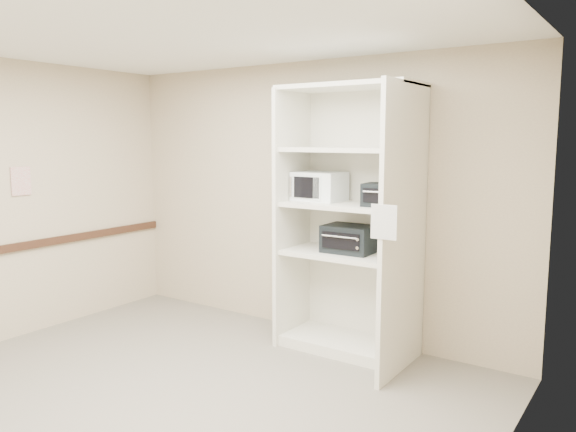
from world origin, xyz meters
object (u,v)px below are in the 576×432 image
Objects in this scene: shelving_unit at (353,230)px; toaster_oven_upper at (384,195)px; microwave at (319,186)px; toaster_oven_lower at (349,239)px.

toaster_oven_upper is (0.31, -0.03, 0.34)m from shelving_unit.
microwave is 0.57m from toaster_oven_lower.
shelving_unit reaches higher than toaster_oven_upper.
microwave reaches higher than toaster_oven_upper.
shelving_unit is at bearing 168.80° from toaster_oven_upper.
microwave is (-0.39, 0.05, 0.37)m from shelving_unit.
shelving_unit is 0.46m from toaster_oven_upper.
toaster_oven_upper is at bearing -5.58° from microwave.
microwave is at bearing 172.87° from toaster_oven_lower.
microwave reaches higher than toaster_oven_lower.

